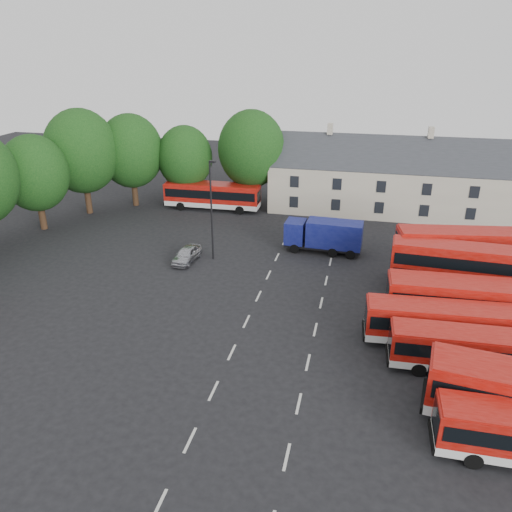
% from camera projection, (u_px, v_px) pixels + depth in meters
% --- Properties ---
extents(ground, '(140.00, 140.00, 0.00)m').
position_uv_depth(ground, '(239.00, 336.00, 34.33)').
color(ground, black).
rests_on(ground, ground).
extents(lane_markings, '(5.15, 33.80, 0.01)m').
position_uv_depth(lane_markings, '(280.00, 325.00, 35.61)').
color(lane_markings, beige).
rests_on(lane_markings, ground).
extents(treeline, '(29.92, 32.59, 12.01)m').
position_uv_depth(treeline, '(97.00, 163.00, 53.24)').
color(treeline, black).
rests_on(treeline, ground).
extents(terrace_houses, '(35.70, 7.13, 10.06)m').
position_uv_depth(terrace_houses, '(424.00, 182.00, 56.78)').
color(terrace_houses, beige).
rests_on(terrace_houses, ground).
extents(bus_row_c, '(9.91, 2.63, 2.78)m').
position_uv_depth(bus_row_c, '(474.00, 349.00, 29.97)').
color(bus_row_c, silver).
rests_on(bus_row_c, ground).
extents(bus_row_d, '(10.55, 3.06, 2.95)m').
position_uv_depth(bus_row_d, '(447.00, 322.00, 32.61)').
color(bus_row_d, silver).
rests_on(bus_row_d, ground).
extents(bus_row_e, '(12.11, 3.18, 3.40)m').
position_uv_depth(bus_row_e, '(476.00, 300.00, 34.79)').
color(bus_row_e, silver).
rests_on(bus_row_e, ground).
extents(bus_dd_south, '(10.78, 3.02, 4.37)m').
position_uv_depth(bus_dd_south, '(462.00, 268.00, 38.60)').
color(bus_dd_south, silver).
rests_on(bus_dd_south, ground).
extents(bus_dd_north, '(11.45, 4.19, 4.59)m').
position_uv_depth(bus_dd_north, '(465.00, 253.00, 41.14)').
color(bus_dd_north, silver).
rests_on(bus_dd_north, ground).
extents(bus_north, '(11.39, 2.80, 3.21)m').
position_uv_depth(bus_north, '(212.00, 194.00, 59.36)').
color(bus_north, silver).
rests_on(bus_north, ground).
extents(box_truck, '(7.34, 2.63, 3.16)m').
position_uv_depth(box_truck, '(325.00, 235.00, 47.29)').
color(box_truck, black).
rests_on(box_truck, ground).
extents(silver_car, '(1.96, 4.20, 1.39)m').
position_uv_depth(silver_car, '(187.00, 254.00, 45.67)').
color(silver_car, '#ACAEB4').
rests_on(silver_car, ground).
extents(lamppost, '(0.64, 0.37, 9.25)m').
position_uv_depth(lamppost, '(212.00, 208.00, 44.50)').
color(lamppost, black).
rests_on(lamppost, ground).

